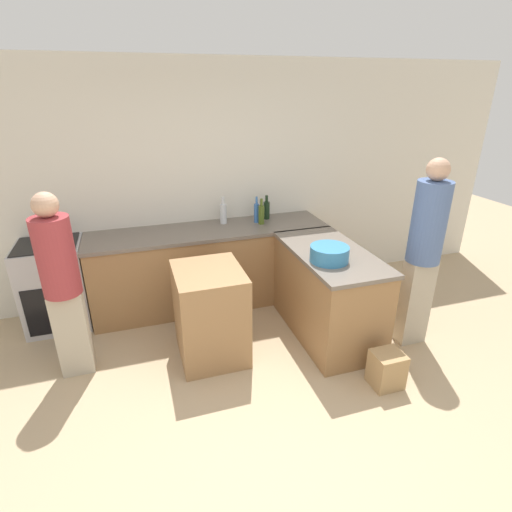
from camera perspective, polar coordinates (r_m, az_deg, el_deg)
ground_plane at (r=3.25m, az=2.47°, el=-24.56°), size 14.00×14.00×0.00m
wall_back at (r=4.72m, az=-7.85°, el=10.09°), size 8.00×0.06×2.70m
counter_back at (r=4.68m, az=-6.47°, el=-1.48°), size 2.68×0.68×0.92m
counter_peninsula at (r=4.14m, az=10.14°, el=-5.19°), size 0.69×1.37×0.92m
range_oven at (r=4.72m, az=-26.75°, el=-3.73°), size 0.63×0.59×0.94m
island_table at (r=3.79m, az=-6.56°, el=-8.14°), size 0.61×0.70×0.89m
mixing_bowl at (r=3.69m, az=10.44°, el=0.32°), size 0.35×0.35×0.14m
vinegar_bottle_clear at (r=4.65m, az=-4.70°, el=6.15°), size 0.08×0.08×0.31m
water_bottle_blue at (r=4.67m, az=0.08°, el=6.27°), size 0.06×0.06×0.30m
wine_bottle_dark at (r=4.80m, az=1.51°, el=6.65°), size 0.08×0.08×0.29m
olive_oil_bottle at (r=4.61m, az=0.77°, el=6.02°), size 0.07×0.07×0.30m
person_by_range at (r=3.68m, az=-26.04°, el=-3.23°), size 0.30×0.30×1.67m
person_at_peninsula at (r=4.02m, az=22.89°, el=1.06°), size 0.31×0.31×1.84m
paper_bag at (r=3.73m, az=18.16°, el=-15.12°), size 0.26×0.24×0.32m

